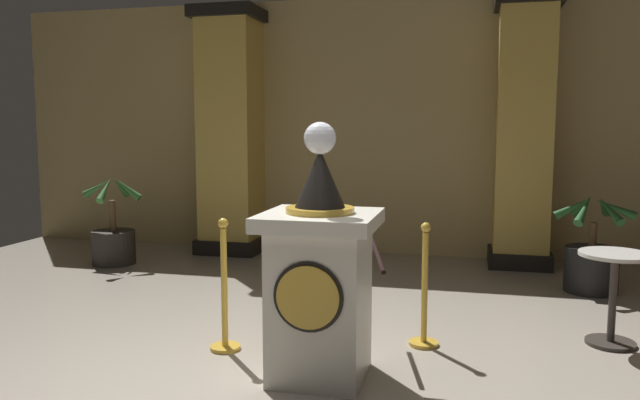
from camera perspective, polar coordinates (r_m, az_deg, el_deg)
name	(u,v)px	position (r m, az deg, el deg)	size (l,w,h in m)	color
ground_plane	(272,376)	(4.57, -4.40, -15.85)	(10.72, 10.72, 0.00)	#9E9384
back_wall	(374,127)	(8.67, 4.99, 6.68)	(10.72, 0.16, 3.51)	tan
pedestal_clock	(320,279)	(4.33, -0.01, -7.26)	(0.79, 0.79, 1.79)	silver
stanchion_near	(424,303)	(5.11, 9.57, -9.33)	(0.24, 0.24, 1.00)	gold
stanchion_far	(225,304)	(5.00, -8.77, -9.43)	(0.24, 0.24, 1.05)	gold
velvet_rope	(325,251)	(4.89, 0.51, -4.67)	(1.03, 1.02, 0.22)	black
column_left	(231,133)	(8.79, -8.15, 6.10)	(0.90, 0.90, 3.37)	black
column_right	(523,134)	(8.18, 18.20, 5.79)	(0.80, 0.80, 3.37)	black
potted_palm_left	(114,240)	(8.42, -18.45, -3.53)	(0.80, 0.79, 1.16)	#2D2823
potted_palm_right	(592,260)	(7.25, 23.70, -5.10)	(0.83, 0.74, 1.10)	black
cafe_table	(613,286)	(5.55, 25.38, -7.19)	(0.56, 0.56, 0.76)	#332D28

